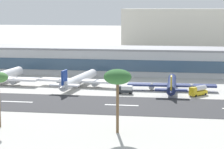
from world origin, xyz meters
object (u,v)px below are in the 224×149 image
distant_hotel_block (201,29)px  palm_tree_2 (118,78)px  airliner_navy_tail_gate_1 (78,80)px  service_fuel_truck_1 (198,91)px  airliner_gold_tail_gate_2 (172,85)px  terminal_building (139,61)px  service_box_truck_0 (125,89)px

distant_hotel_block → palm_tree_2: 268.03m
airliner_navy_tail_gate_1 → palm_tree_2: palm_tree_2 is taller
distant_hotel_block → service_fuel_truck_1: distant_hotel_block is taller
airliner_navy_tail_gate_1 → airliner_gold_tail_gate_2: (40.43, -3.78, -0.35)m
airliner_navy_tail_gate_1 → airliner_gold_tail_gate_2: bearing=-89.7°
palm_tree_2 → airliner_navy_tail_gate_1: bearing=111.2°
terminal_building → airliner_gold_tail_gate_2: 52.18m
airliner_gold_tail_gate_2 → palm_tree_2: palm_tree_2 is taller
airliner_gold_tail_gate_2 → airliner_navy_tail_gate_1: bearing=83.4°
terminal_building → airliner_navy_tail_gate_1: bearing=-116.1°
palm_tree_2 → airliner_gold_tail_gate_2: bearing=79.7°
airliner_navy_tail_gate_1 → service_fuel_truck_1: bearing=-98.1°
distant_hotel_block → service_fuel_truck_1: bearing=-91.6°
distant_hotel_block → airliner_navy_tail_gate_1: (-56.85, -194.34, -13.33)m
airliner_navy_tail_gate_1 → service_fuel_truck_1: airliner_navy_tail_gate_1 is taller
airliner_navy_tail_gate_1 → service_fuel_truck_1: (51.05, -12.49, -1.00)m
distant_hotel_block → service_fuel_truck_1: (-5.80, -206.83, -14.33)m
service_fuel_truck_1 → palm_tree_2: 65.31m
palm_tree_2 → service_box_truck_0: bearing=95.5°
distant_hotel_block → service_box_truck_0: (-34.57, -207.21, -14.57)m
airliner_navy_tail_gate_1 → service_box_truck_0: size_ratio=7.50×
airliner_gold_tail_gate_2 → service_box_truck_0: 20.31m
terminal_building → palm_tree_2: palm_tree_2 is taller
airliner_navy_tail_gate_1 → palm_tree_2: (28.01, -72.13, 12.33)m
distant_hotel_block → service_fuel_truck_1: size_ratio=15.38×
terminal_building → distant_hotel_block: 153.84m
terminal_building → service_box_truck_0: bearing=-89.6°
service_fuel_truck_1 → palm_tree_2: size_ratio=0.46×
service_box_truck_0 → palm_tree_2: 61.06m
terminal_building → airliner_navy_tail_gate_1: size_ratio=3.94×
distant_hotel_block → palm_tree_2: distant_hotel_block is taller
airliner_navy_tail_gate_1 → palm_tree_2: bearing=-153.1°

